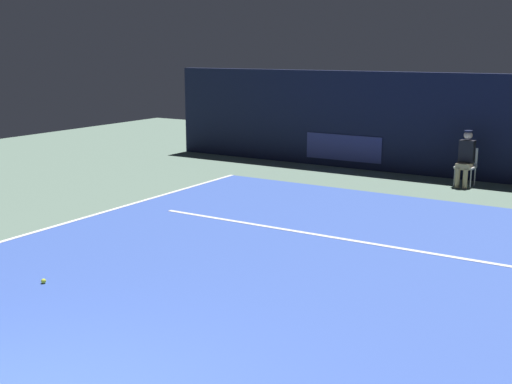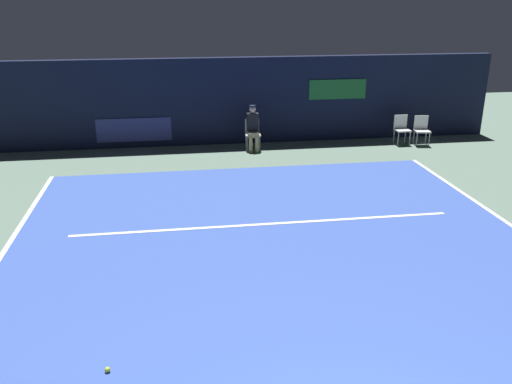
{
  "view_description": "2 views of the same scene",
  "coord_description": "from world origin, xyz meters",
  "px_view_note": "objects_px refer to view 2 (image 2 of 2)",
  "views": [
    {
      "loc": [
        4.32,
        -2.97,
        3.18
      ],
      "look_at": [
        -0.87,
        5.39,
        1.01
      ],
      "focal_mm": 45.75,
      "sensor_mm": 36.0,
      "label": 1
    },
    {
      "loc": [
        -1.68,
        -2.89,
        4.31
      ],
      "look_at": [
        -0.32,
        6.01,
        1.02
      ],
      "focal_mm": 37.76,
      "sensor_mm": 36.0,
      "label": 2
    }
  ],
  "objects_px": {
    "line_judge_on_chair": "(253,127)",
    "courtside_chair_far": "(402,128)",
    "courtside_chair_near": "(422,129)",
    "tennis_ball": "(107,370)"
  },
  "relations": [
    {
      "from": "line_judge_on_chair",
      "to": "courtside_chair_far",
      "type": "relative_size",
      "value": 1.5
    },
    {
      "from": "courtside_chair_near",
      "to": "tennis_ball",
      "type": "relative_size",
      "value": 12.94
    },
    {
      "from": "courtside_chair_far",
      "to": "courtside_chair_near",
      "type": "bearing_deg",
      "value": -19.06
    },
    {
      "from": "line_judge_on_chair",
      "to": "tennis_ball",
      "type": "bearing_deg",
      "value": -108.35
    },
    {
      "from": "courtside_chair_near",
      "to": "courtside_chair_far",
      "type": "distance_m",
      "value": 0.59
    },
    {
      "from": "line_judge_on_chair",
      "to": "tennis_ball",
      "type": "xyz_separation_m",
      "value": [
        -3.21,
        -9.68,
        -0.64
      ]
    },
    {
      "from": "courtside_chair_near",
      "to": "courtside_chair_far",
      "type": "relative_size",
      "value": 1.0
    },
    {
      "from": "courtside_chair_near",
      "to": "courtside_chair_far",
      "type": "height_order",
      "value": "same"
    },
    {
      "from": "courtside_chair_near",
      "to": "tennis_ball",
      "type": "xyz_separation_m",
      "value": [
        -8.39,
        -9.51,
        -0.46
      ]
    },
    {
      "from": "line_judge_on_chair",
      "to": "courtside_chair_far",
      "type": "xyz_separation_m",
      "value": [
        4.62,
        0.02,
        -0.18
      ]
    }
  ]
}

